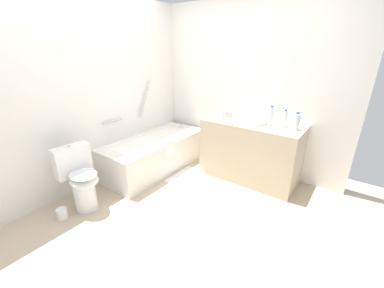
# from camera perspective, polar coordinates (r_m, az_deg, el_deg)

# --- Properties ---
(ground_plane) EXTENTS (4.15, 4.15, 0.00)m
(ground_plane) POSITION_cam_1_polar(r_m,az_deg,el_deg) (2.85, -4.23, -16.11)
(ground_plane) COLOR #C1AD8E
(wall_back_tiled) EXTENTS (3.55, 0.10, 2.40)m
(wall_back_tiled) POSITION_cam_1_polar(r_m,az_deg,el_deg) (3.36, -23.17, 10.74)
(wall_back_tiled) COLOR white
(wall_back_tiled) RESTS_ON ground_plane
(wall_right_mirror) EXTENTS (0.10, 3.03, 2.40)m
(wall_right_mirror) POSITION_cam_1_polar(r_m,az_deg,el_deg) (3.67, 12.37, 12.78)
(wall_right_mirror) COLOR white
(wall_right_mirror) RESTS_ON ground_plane
(bathtub) EXTENTS (1.64, 0.71, 1.29)m
(bathtub) POSITION_cam_1_polar(r_m,az_deg,el_deg) (3.71, -8.86, -1.93)
(bathtub) COLOR silver
(bathtub) RESTS_ON ground_plane
(toilet) EXTENTS (0.40, 0.48, 0.76)m
(toilet) POSITION_cam_1_polar(r_m,az_deg,el_deg) (2.99, -25.15, -7.55)
(toilet) COLOR white
(toilet) RESTS_ON ground_plane
(vanity_counter) EXTENTS (0.60, 1.31, 0.83)m
(vanity_counter) POSITION_cam_1_polar(r_m,az_deg,el_deg) (3.44, 13.75, -1.57)
(vanity_counter) COLOR tan
(vanity_counter) RESTS_ON ground_plane
(sink_basin) EXTENTS (0.31, 0.31, 0.07)m
(sink_basin) POSITION_cam_1_polar(r_m,az_deg,el_deg) (3.26, 14.61, 5.42)
(sink_basin) COLOR white
(sink_basin) RESTS_ON vanity_counter
(sink_faucet) EXTENTS (0.10, 0.15, 0.09)m
(sink_faucet) POSITION_cam_1_polar(r_m,az_deg,el_deg) (3.43, 15.83, 6.14)
(sink_faucet) COLOR #AFAFB4
(sink_faucet) RESTS_ON vanity_counter
(water_bottle_0) EXTENTS (0.07, 0.07, 0.22)m
(water_bottle_0) POSITION_cam_1_polar(r_m,az_deg,el_deg) (3.13, 23.74, 4.92)
(water_bottle_0) COLOR silver
(water_bottle_0) RESTS_ON vanity_counter
(water_bottle_1) EXTENTS (0.06, 0.06, 0.23)m
(water_bottle_1) POSITION_cam_1_polar(r_m,az_deg,el_deg) (3.19, 21.33, 5.60)
(water_bottle_1) COLOR silver
(water_bottle_1) RESTS_ON vanity_counter
(water_bottle_2) EXTENTS (0.06, 0.06, 0.26)m
(water_bottle_2) POSITION_cam_1_polar(r_m,az_deg,el_deg) (3.19, 18.35, 6.32)
(water_bottle_2) COLOR silver
(water_bottle_2) RESTS_ON vanity_counter
(drinking_glass_0) EXTENTS (0.08, 0.08, 0.10)m
(drinking_glass_0) POSITION_cam_1_polar(r_m,az_deg,el_deg) (3.49, 7.11, 7.27)
(drinking_glass_0) COLOR white
(drinking_glass_0) RESTS_ON vanity_counter
(drinking_glass_1) EXTENTS (0.07, 0.07, 0.10)m
(drinking_glass_1) POSITION_cam_1_polar(r_m,az_deg,el_deg) (3.36, 10.25, 6.58)
(drinking_glass_1) COLOR white
(drinking_glass_1) RESTS_ON vanity_counter
(tissue_box) EXTENTS (0.12, 0.12, 0.09)m
(tissue_box) POSITION_cam_1_polar(r_m,az_deg,el_deg) (3.48, 9.27, 7.07)
(tissue_box) COLOR #CEA8A2
(tissue_box) RESTS_ON vanity_counter
(bath_mat) EXTENTS (0.57, 0.32, 0.01)m
(bath_mat) POSITION_cam_1_polar(r_m,az_deg,el_deg) (3.52, -1.61, -7.81)
(bath_mat) COLOR white
(bath_mat) RESTS_ON ground_plane
(toilet_paper_roll) EXTENTS (0.11, 0.11, 0.12)m
(toilet_paper_roll) POSITION_cam_1_polar(r_m,az_deg,el_deg) (3.08, -28.64, -14.41)
(toilet_paper_roll) COLOR white
(toilet_paper_roll) RESTS_ON ground_plane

